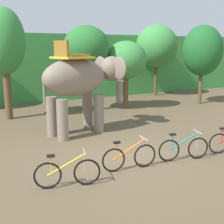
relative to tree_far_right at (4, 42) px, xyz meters
name	(u,v)px	position (x,y,z in m)	size (l,w,h in m)	color
ground_plane	(126,156)	(2.61, -7.27, -3.77)	(80.00, 80.00, 0.00)	brown
foliage_hedge	(30,66)	(2.61, 6.96, -1.56)	(36.00, 6.00, 4.42)	#3D8E42
tree_far_right	(4,42)	(0.00, 0.00, 0.00)	(2.01, 2.01, 5.43)	brown
tree_right	(86,48)	(4.23, -0.02, -0.27)	(2.49, 2.49, 4.71)	brown
tree_center_left	(126,61)	(6.53, -0.34, -0.98)	(2.36, 2.36, 3.90)	brown
tree_left	(157,46)	(10.98, 2.96, -0.15)	(3.06, 3.06, 5.17)	brown
tree_center	(202,51)	(11.52, -1.14, -0.44)	(2.46, 2.46, 4.89)	brown
elephant	(82,80)	(2.40, -3.93, -1.57)	(4.24, 2.56, 3.78)	gray
bike_yellow	(67,173)	(0.16, -8.54, -3.38)	(1.67, 0.60, 0.92)	black
bike_orange	(129,157)	(2.14, -8.28, -3.38)	(1.70, 0.52, 0.92)	black
bike_teal	(184,148)	(4.06, -8.41, -3.38)	(1.67, 0.59, 0.92)	black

